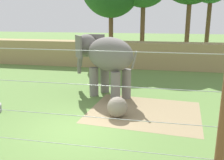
{
  "coord_description": "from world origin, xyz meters",
  "views": [
    {
      "loc": [
        3.13,
        -8.6,
        4.34
      ],
      "look_at": [
        0.84,
        2.7,
        1.4
      ],
      "focal_mm": 39.81,
      "sensor_mm": 36.0,
      "label": 1
    }
  ],
  "objects": [
    {
      "name": "embankment_wall",
      "position": [
        0.0,
        12.99,
        1.12
      ],
      "size": [
        36.0,
        1.8,
        2.23
      ],
      "primitive_type": "cube",
      "color": "tan",
      "rests_on": "ground"
    },
    {
      "name": "cable_fence",
      "position": [
        0.0,
        -2.3,
        1.82
      ],
      "size": [
        10.52,
        0.26,
        3.62
      ],
      "color": "brown",
      "rests_on": "ground"
    },
    {
      "name": "ground_plane",
      "position": [
        0.0,
        0.0,
        0.0
      ],
      "size": [
        120.0,
        120.0,
        0.0
      ],
      "primitive_type": "plane",
      "color": "#5B7F3D"
    },
    {
      "name": "enrichment_ball",
      "position": [
        1.31,
        1.61,
        0.46
      ],
      "size": [
        0.92,
        0.92,
        0.92
      ],
      "primitive_type": "sphere",
      "color": "gray",
      "rests_on": "ground"
    },
    {
      "name": "dirt_patch",
      "position": [
        2.44,
        2.43,
        0.0
      ],
      "size": [
        5.43,
        4.6,
        0.01
      ],
      "primitive_type": "cube",
      "rotation": [
        0.0,
        0.0,
        -0.09
      ],
      "color": "#937F5B",
      "rests_on": "ground"
    },
    {
      "name": "elephant",
      "position": [
        0.08,
        4.57,
        2.23
      ],
      "size": [
        4.11,
        3.26,
        3.37
      ],
      "color": "slate",
      "rests_on": "ground"
    }
  ]
}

